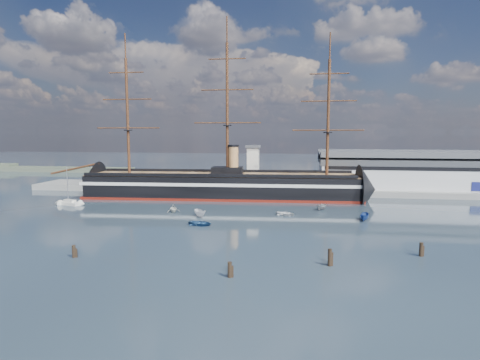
# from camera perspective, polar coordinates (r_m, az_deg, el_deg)

# --- Properties ---
(ground) EXTENTS (600.00, 600.00, 0.00)m
(ground) POSITION_cam_1_polar(r_m,az_deg,el_deg) (112.71, -1.59, -4.22)
(ground) COLOR #1E2832
(ground) RESTS_ON ground
(quay) EXTENTS (180.00, 18.00, 2.00)m
(quay) POSITION_cam_1_polar(r_m,az_deg,el_deg) (146.83, 4.71, -1.66)
(quay) COLOR slate
(quay) RESTS_ON ground
(warehouse) EXTENTS (63.00, 21.00, 11.60)m
(warehouse) POSITION_cam_1_polar(r_m,az_deg,el_deg) (154.51, 22.90, 1.23)
(warehouse) COLOR #B7BABC
(warehouse) RESTS_ON ground
(quay_tower) EXTENTS (5.00, 5.00, 15.00)m
(quay_tower) POSITION_cam_1_polar(r_m,az_deg,el_deg) (143.37, 1.87, 2.08)
(quay_tower) COLOR silver
(quay_tower) RESTS_ON ground
(shoreline) EXTENTS (120.00, 10.00, 4.00)m
(shoreline) POSITION_cam_1_polar(r_m,az_deg,el_deg) (259.07, -29.35, 1.47)
(shoreline) COLOR #3F4C38
(shoreline) RESTS_ON ground
(warship) EXTENTS (113.28, 20.83, 53.94)m
(warship) POSITION_cam_1_polar(r_m,az_deg,el_deg) (132.90, -3.37, -0.78)
(warship) COLOR black
(warship) RESTS_ON ground
(sailboat) EXTENTS (7.44, 4.52, 11.47)m
(sailboat) POSITION_cam_1_polar(r_m,az_deg,el_deg) (129.77, -23.05, -2.97)
(sailboat) COLOR silver
(sailboat) RESTS_ON ground
(motorboat_a) EXTENTS (6.02, 5.43, 2.38)m
(motorboat_a) POSITION_cam_1_polar(r_m,az_deg,el_deg) (103.33, -5.69, -5.26)
(motorboat_a) COLOR white
(motorboat_a) RESTS_ON ground
(motorboat_b) EXTENTS (2.13, 3.71, 1.63)m
(motorboat_b) POSITION_cam_1_polar(r_m,az_deg,el_deg) (94.14, -5.67, -6.45)
(motorboat_b) COLOR #264E7E
(motorboat_b) RESTS_ON ground
(motorboat_c) EXTENTS (5.35, 4.24, 2.04)m
(motorboat_c) POSITION_cam_1_polar(r_m,az_deg,el_deg) (114.09, 11.54, -4.22)
(motorboat_c) COLOR slate
(motorboat_c) RESTS_ON ground
(motorboat_d) EXTENTS (6.94, 5.47, 2.34)m
(motorboat_d) POSITION_cam_1_polar(r_m,az_deg,el_deg) (110.41, -9.45, -4.54)
(motorboat_d) COLOR silver
(motorboat_d) RESTS_ON ground
(motorboat_e) EXTENTS (2.20, 3.31, 1.43)m
(motorboat_e) POSITION_cam_1_polar(r_m,az_deg,el_deg) (105.60, 6.50, -5.01)
(motorboat_e) COLOR white
(motorboat_e) RESTS_ON ground
(motorboat_f) EXTENTS (6.20, 3.73, 2.33)m
(motorboat_f) POSITION_cam_1_polar(r_m,az_deg,el_deg) (103.05, 17.29, -5.57)
(motorboat_f) COLOR navy
(motorboat_f) RESTS_ON ground
(piling_near_left) EXTENTS (0.64, 0.64, 2.86)m
(piling_near_left) POSITION_cam_1_polar(r_m,az_deg,el_deg) (76.20, -22.52, -10.14)
(piling_near_left) COLOR black
(piling_near_left) RESTS_ON ground
(piling_near_mid) EXTENTS (0.64, 0.64, 3.07)m
(piling_near_mid) POSITION_cam_1_polar(r_m,az_deg,el_deg) (61.52, -1.47, -13.68)
(piling_near_mid) COLOR black
(piling_near_mid) RESTS_ON ground
(piling_near_right) EXTENTS (0.64, 0.64, 3.53)m
(piling_near_right) POSITION_cam_1_polar(r_m,az_deg,el_deg) (67.96, 12.61, -11.83)
(piling_near_right) COLOR black
(piling_near_right) RESTS_ON ground
(piling_far_right) EXTENTS (0.64, 0.64, 3.17)m
(piling_far_right) POSITION_cam_1_polar(r_m,az_deg,el_deg) (77.89, 24.31, -9.86)
(piling_far_right) COLOR black
(piling_far_right) RESTS_ON ground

